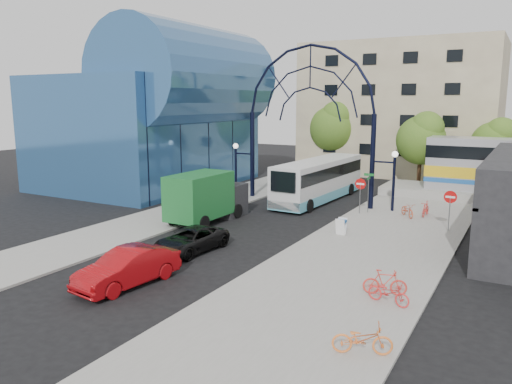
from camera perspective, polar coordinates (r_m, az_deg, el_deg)
The scene contains 22 objects.
ground at distance 27.40m, azimuth -5.84°, elevation -6.48°, with size 120.00×120.00×0.00m, color black.
sidewalk_east at distance 27.55m, azimuth 13.02°, elevation -6.48°, with size 8.00×56.00×0.12m, color gray.
plaza_west at distance 35.81m, azimuth -8.87°, elevation -2.42°, with size 5.00×50.00×0.12m, color gray.
gateway_arch at distance 38.52m, azimuth 6.17°, elevation 11.28°, with size 13.64×0.44×12.10m.
stop_sign at distance 35.48m, azimuth 11.83°, elevation 0.55°, with size 0.80×0.07×2.50m.
do_not_enter_sign at distance 32.24m, azimuth 21.30°, elevation -0.96°, with size 0.76×0.07×2.48m.
street_name_sign at distance 35.91m, azimuth 12.74°, elevation 0.85°, with size 0.70×0.70×2.80m.
sandwich_board at distance 29.89m, azimuth 9.72°, elevation -3.67°, with size 0.55×0.61×0.99m.
transit_hall at distance 47.48m, azimuth -10.82°, elevation 8.75°, with size 16.50×18.00×14.50m.
apartment_block at distance 57.90m, azimuth 16.29°, elevation 9.09°, with size 20.00×12.10×14.00m.
tree_north_a at distance 48.31m, azimuth 18.48°, elevation 5.94°, with size 4.48×4.48×7.00m.
tree_north_b at distance 54.81m, azimuth 8.95°, elevation 7.51°, with size 5.12×5.12×8.00m.
tree_north_c at distance 49.57m, azimuth 25.74°, elevation 5.16°, with size 4.16×4.16×6.50m.
city_bus at distance 40.19m, azimuth 7.21°, elevation 1.43°, with size 3.25×12.04×3.27m.
green_truck at distance 33.04m, azimuth -5.58°, elevation -0.59°, with size 2.63×6.62×3.33m.
black_suv at distance 26.83m, azimuth -7.49°, elevation -5.46°, with size 2.13×4.62×1.28m, color black.
red_sedan at distance 22.57m, azimuth -14.46°, elevation -8.37°, with size 1.70×4.88×1.61m, color #9A090D.
bike_near_a at distance 35.52m, azimuth 16.92°, elevation -1.98°, with size 0.62×1.79×0.94m, color #CC4A28.
bike_near_b at distance 36.03m, azimuth 18.82°, elevation -1.85°, with size 0.48×1.71×1.03m, color red.
bike_far_a at distance 20.46m, azimuth 14.92°, elevation -11.05°, with size 0.61×1.75×0.92m, color red.
bike_far_b at distance 21.27m, azimuth 14.52°, elevation -9.97°, with size 0.50×1.78×1.07m, color red.
bike_far_c at distance 16.55m, azimuth 12.06°, elevation -16.11°, with size 0.66×1.90×1.00m, color orange.
Camera 1 is at (15.14, -21.41, 7.95)m, focal length 35.00 mm.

